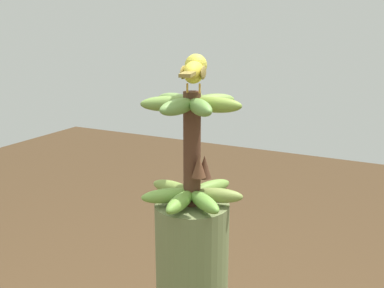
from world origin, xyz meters
name	(u,v)px	position (x,y,z in m)	size (l,w,h in m)	color
banana_bunch	(192,150)	(0.00, 0.00, 1.11)	(0.27, 0.27, 0.30)	#4C2D1E
perched_bird	(195,70)	(-0.01, 0.01, 1.31)	(0.09, 0.21, 0.09)	#C68933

